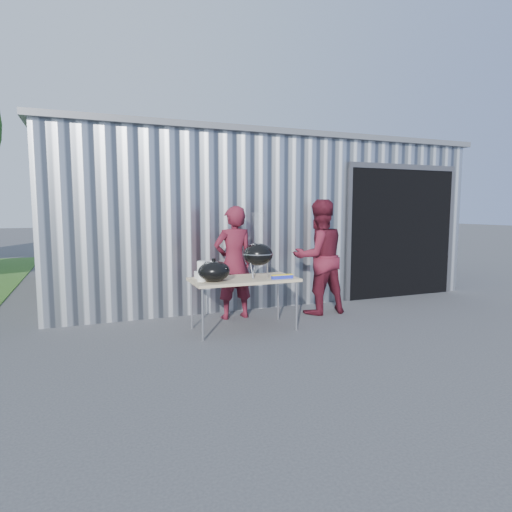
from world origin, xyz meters
name	(u,v)px	position (x,y,z in m)	size (l,w,h in m)	color
ground	(289,337)	(0.00, 0.00, 0.00)	(80.00, 80.00, 0.00)	#3D3D40
building	(239,217)	(0.92, 4.59, 1.54)	(8.20, 6.20, 3.10)	silver
folding_table	(244,281)	(-0.44, 0.59, 0.71)	(1.50, 0.75, 0.75)	tan
kettle_grill	(258,249)	(-0.23, 0.57, 1.17)	(0.44, 0.44, 0.94)	black
grill_lid	(214,271)	(-0.91, 0.49, 0.89)	(0.44, 0.44, 0.32)	black
paper_towels	(201,271)	(-1.06, 0.54, 0.89)	(0.12, 0.12, 0.28)	white
white_tub	(202,275)	(-0.99, 0.81, 0.80)	(0.20, 0.15, 0.10)	white
foil_box	(282,277)	(0.05, 0.34, 0.78)	(0.32, 0.06, 0.06)	#1C28B6
person_cook	(234,263)	(-0.35, 1.28, 0.89)	(0.65, 0.43, 1.78)	#551522
person_bystander	(319,257)	(1.07, 1.06, 0.95)	(0.92, 0.72, 1.89)	#551522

